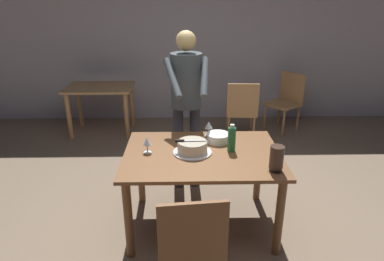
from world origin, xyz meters
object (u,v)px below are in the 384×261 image
main_dining_table (202,164)px  background_table (100,97)px  chair_near_side (191,244)px  hurricane_lamp (277,158)px  cake_on_platter (192,147)px  background_chair_1 (241,109)px  background_chair_0 (286,99)px  water_bottle (232,139)px  cake_knife (184,141)px  wine_glass_far (209,125)px  wine_glass_near (147,142)px  plate_stack (218,138)px  person_cutting_cake (186,95)px

main_dining_table → background_table: size_ratio=1.37×
main_dining_table → chair_near_side: size_ratio=1.52×
hurricane_lamp → chair_near_side: hurricane_lamp is taller
cake_on_platter → background_chair_1: bearing=69.1°
background_chair_0 → background_chair_1: bearing=-149.0°
cake_on_platter → background_chair_1: 2.14m
water_bottle → hurricane_lamp: (0.30, -0.37, -0.01)m
main_dining_table → cake_knife: bearing=-179.9°
wine_glass_far → background_table: bearing=127.5°
cake_knife → hurricane_lamp: 0.80m
wine_glass_near → background_chair_0: bearing=51.6°
cake_knife → water_bottle: bearing=4.3°
main_dining_table → background_chair_0: (1.46, 2.46, -0.15)m
wine_glass_near → background_chair_1: (1.15, 1.97, -0.36)m
cake_knife → chair_near_side: (0.04, -0.87, -0.37)m
chair_near_side → background_table: 3.51m
hurricane_lamp → chair_near_side: (-0.68, -0.53, -0.37)m
cake_knife → wine_glass_near: wine_glass_near is taller
plate_stack → cake_knife: bearing=-143.1°
wine_glass_far → background_chair_1: bearing=69.7°
cake_knife → plate_stack: cake_knife is taller
person_cutting_cake → chair_near_side: (0.01, -1.57, -0.58)m
main_dining_table → hurricane_lamp: size_ratio=6.52×
cake_knife → background_chair_1: background_chair_1 is taller
plate_stack → chair_near_side: chair_near_side is taller
wine_glass_far → hurricane_lamp: (0.48, -0.74, 0.00)m
plate_stack → water_bottle: 0.24m
person_cutting_cake → water_bottle: bearing=-59.9°
chair_near_side → water_bottle: bearing=67.3°
background_table → main_dining_table: bearing=-58.8°
plate_stack → background_table: size_ratio=0.22×
background_chair_1 → background_table: bearing=169.4°
water_bottle → plate_stack: bearing=115.4°
cake_on_platter → background_table: 2.75m
background_chair_1 → person_cutting_cake: bearing=-122.1°
chair_near_side → background_chair_1: bearing=74.6°
cake_knife → hurricane_lamp: bearing=-25.3°
cake_knife → wine_glass_far: bearing=58.8°
plate_stack → wine_glass_near: 0.68m
water_bottle → cake_knife: bearing=-175.7°
cake_on_platter → wine_glass_near: (-0.39, 0.01, 0.05)m
plate_stack → wine_glass_near: bearing=-160.7°
cake_on_platter → background_table: bearing=119.7°
wine_glass_near → hurricane_lamp: hurricane_lamp is taller
wine_glass_near → cake_knife: bearing=-2.8°
wine_glass_near → person_cutting_cake: size_ratio=0.08×
water_bottle → person_cutting_cake: (-0.39, 0.67, 0.21)m
wine_glass_near → chair_near_side: (0.36, -0.89, -0.36)m
main_dining_table → plate_stack: size_ratio=6.22×
cake_on_platter → background_table: size_ratio=0.34×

